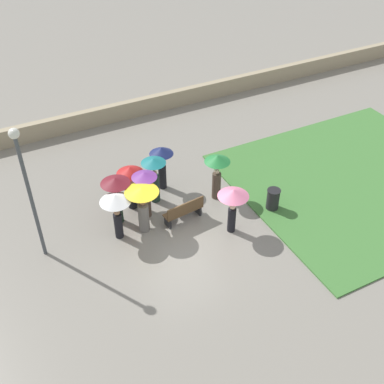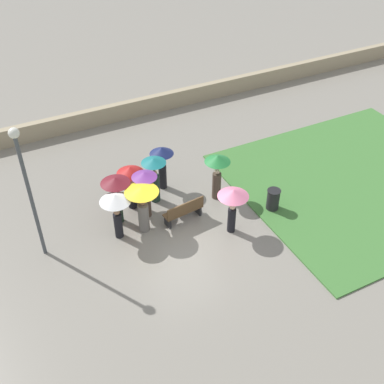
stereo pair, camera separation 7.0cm
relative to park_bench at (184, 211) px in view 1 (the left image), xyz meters
The scene contains 15 objects.
ground_plane 1.02m from the park_bench, 61.83° to the left, with size 90.00×90.00×0.00m, color gray.
lawn_patch_near 7.43m from the park_bench, behind, with size 9.58×8.72×0.06m.
parapet_wall 8.07m from the park_bench, 86.95° to the right, with size 45.00×0.35×0.85m.
park_bench is the anchor object (origin of this frame).
lamp_post 5.60m from the park_bench, ahead, with size 0.32×0.32×4.85m.
trash_bin 3.35m from the park_bench, 164.42° to the left, with size 0.51×0.51×0.89m.
crowd_person_maroon 2.54m from the park_bench, 26.55° to the right, with size 1.04×1.04×1.94m.
crowd_person_green 2.05m from the park_bench, 158.24° to the right, with size 0.97×0.97×1.92m.
crowd_person_white 2.59m from the park_bench, ahead, with size 1.06×1.06×1.85m.
crowd_person_pink 1.99m from the park_bench, 135.87° to the left, with size 1.08×1.08×1.81m.
crowd_person_yellow 1.71m from the park_bench, ahead, with size 1.18×1.18×1.88m.
crowd_person_teal 1.80m from the park_bench, 74.12° to the right, with size 0.92×0.92×1.91m.
crowd_person_navy 2.37m from the park_bench, 93.69° to the right, with size 0.92×0.92×1.86m.
crowd_person_purple 1.62m from the park_bench, 39.75° to the right, with size 0.91×0.91×1.94m.
crowd_person_red 2.25m from the park_bench, 50.15° to the right, with size 1.00×1.00×1.80m.
Camera 1 is at (5.31, 11.03, 11.64)m, focal length 45.00 mm.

